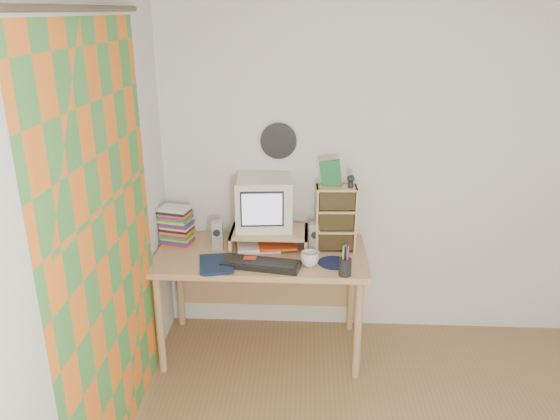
# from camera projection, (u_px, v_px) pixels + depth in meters

# --- Properties ---
(back_wall) EXTENTS (3.50, 0.00, 3.50)m
(back_wall) POSITION_uv_depth(u_px,v_px,m) (413.00, 167.00, 3.77)
(back_wall) COLOR white
(back_wall) RESTS_ON floor
(left_wall) EXTENTS (0.00, 3.50, 3.50)m
(left_wall) POSITION_uv_depth(u_px,v_px,m) (54.00, 279.00, 2.21)
(left_wall) COLOR white
(left_wall) RESTS_ON floor
(curtain) EXTENTS (0.00, 2.20, 2.20)m
(curtain) POSITION_uv_depth(u_px,v_px,m) (108.00, 252.00, 2.69)
(curtain) COLOR orange
(curtain) RESTS_ON left_wall
(wall_disc) EXTENTS (0.25, 0.02, 0.25)m
(wall_disc) POSITION_uv_depth(u_px,v_px,m) (279.00, 141.00, 3.73)
(wall_disc) COLOR black
(wall_disc) RESTS_ON back_wall
(desk) EXTENTS (1.40, 0.70, 0.75)m
(desk) POSITION_uv_depth(u_px,v_px,m) (262.00, 266.00, 3.75)
(desk) COLOR tan
(desk) RESTS_ON floor
(monitor_riser) EXTENTS (0.52, 0.30, 0.12)m
(monitor_riser) POSITION_uv_depth(u_px,v_px,m) (269.00, 234.00, 3.70)
(monitor_riser) COLOR tan
(monitor_riser) RESTS_ON desk
(crt_monitor) EXTENTS (0.40, 0.40, 0.35)m
(crt_monitor) POSITION_uv_depth(u_px,v_px,m) (264.00, 204.00, 3.68)
(crt_monitor) COLOR beige
(crt_monitor) RESTS_ON monitor_riser
(speaker_left) EXTENTS (0.08, 0.08, 0.19)m
(speaker_left) POSITION_uv_depth(u_px,v_px,m) (218.00, 235.00, 3.69)
(speaker_left) COLOR #ACACB1
(speaker_left) RESTS_ON desk
(speaker_right) EXTENTS (0.08, 0.08, 0.19)m
(speaker_right) POSITION_uv_depth(u_px,v_px,m) (315.00, 237.00, 3.65)
(speaker_right) COLOR #ACACB1
(speaker_right) RESTS_ON desk
(keyboard) EXTENTS (0.52, 0.25, 0.03)m
(keyboard) POSITION_uv_depth(u_px,v_px,m) (261.00, 264.00, 3.44)
(keyboard) COLOR black
(keyboard) RESTS_ON desk
(dvd_stack) EXTENTS (0.23, 0.19, 0.29)m
(dvd_stack) POSITION_uv_depth(u_px,v_px,m) (176.00, 223.00, 3.75)
(dvd_stack) COLOR brown
(dvd_stack) RESTS_ON desk
(cd_rack) EXTENTS (0.27, 0.15, 0.44)m
(cd_rack) POSITION_uv_depth(u_px,v_px,m) (336.00, 219.00, 3.62)
(cd_rack) COLOR tan
(cd_rack) RESTS_ON desk
(mug) EXTENTS (0.15, 0.15, 0.09)m
(mug) POSITION_uv_depth(u_px,v_px,m) (310.00, 259.00, 3.44)
(mug) COLOR silver
(mug) RESTS_ON desk
(diary) EXTENTS (0.29, 0.24, 0.05)m
(diary) POSITION_uv_depth(u_px,v_px,m) (200.00, 263.00, 3.43)
(diary) COLOR #101E3C
(diary) RESTS_ON desk
(mousepad) EXTENTS (0.26, 0.26, 0.00)m
(mousepad) POSITION_uv_depth(u_px,v_px,m) (334.00, 263.00, 3.49)
(mousepad) COLOR #0F1633
(mousepad) RESTS_ON desk
(pen_cup) EXTENTS (0.09, 0.09, 0.15)m
(pen_cup) POSITION_uv_depth(u_px,v_px,m) (345.00, 264.00, 3.30)
(pen_cup) COLOR black
(pen_cup) RESTS_ON desk
(papers) EXTENTS (0.32, 0.25, 0.04)m
(papers) POSITION_uv_depth(u_px,v_px,m) (266.00, 245.00, 3.70)
(papers) COLOR white
(papers) RESTS_ON desk
(red_box) EXTENTS (0.09, 0.06, 0.04)m
(red_box) POSITION_uv_depth(u_px,v_px,m) (250.00, 260.00, 3.48)
(red_box) COLOR red
(red_box) RESTS_ON desk
(game_box) EXTENTS (0.13, 0.03, 0.17)m
(game_box) POSITION_uv_depth(u_px,v_px,m) (331.00, 173.00, 3.53)
(game_box) COLOR #1C6233
(game_box) RESTS_ON cd_rack
(webcam) EXTENTS (0.05, 0.05, 0.08)m
(webcam) POSITION_uv_depth(u_px,v_px,m) (351.00, 181.00, 3.52)
(webcam) COLOR black
(webcam) RESTS_ON cd_rack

